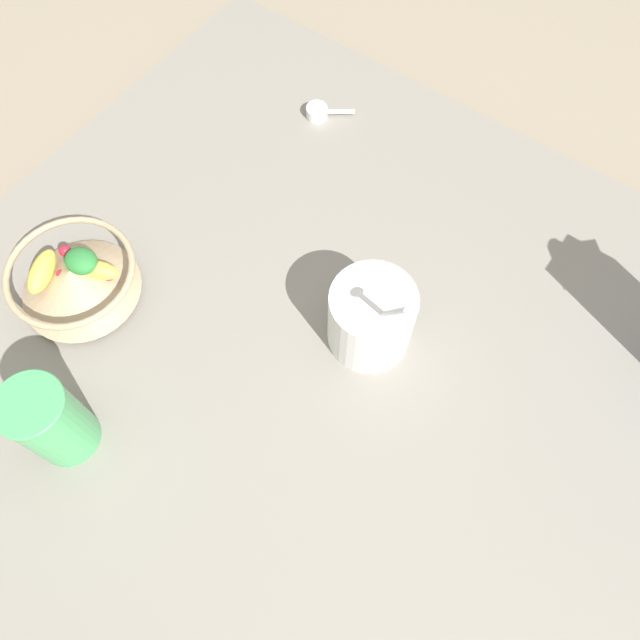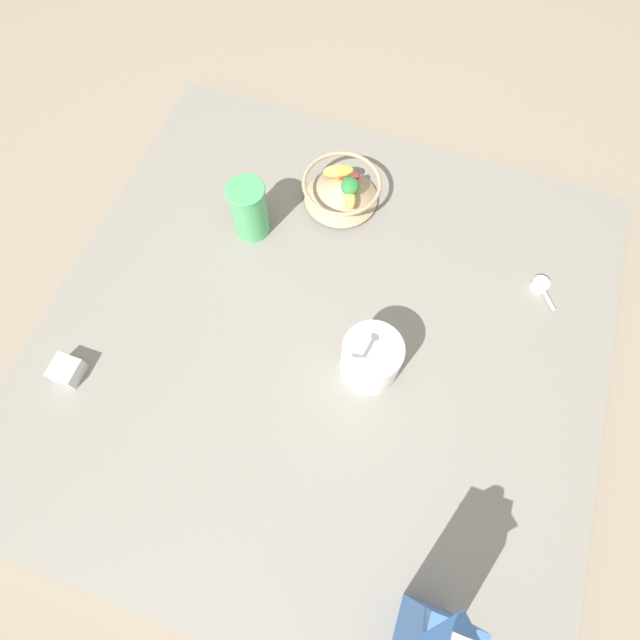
% 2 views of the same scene
% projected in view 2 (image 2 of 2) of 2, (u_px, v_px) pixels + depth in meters
% --- Properties ---
extents(ground_plane, '(6.00, 6.00, 0.00)m').
position_uv_depth(ground_plane, '(321.00, 344.00, 1.12)').
color(ground_plane, gray).
extents(countertop, '(1.20, 1.20, 0.04)m').
position_uv_depth(countertop, '(321.00, 341.00, 1.10)').
color(countertop, gray).
rests_on(countertop, ground_plane).
extents(fruit_bowl, '(0.19, 0.19, 0.08)m').
position_uv_depth(fruit_bowl, '(342.00, 189.00, 1.19)').
color(fruit_bowl, tan).
rests_on(fruit_bowl, countertop).
extents(yogurt_tub, '(0.12, 0.13, 0.22)m').
position_uv_depth(yogurt_tub, '(371.00, 358.00, 0.99)').
color(yogurt_tub, white).
rests_on(yogurt_tub, countertop).
extents(drinking_cup, '(0.09, 0.09, 0.14)m').
position_uv_depth(drinking_cup, '(249.00, 209.00, 1.12)').
color(drinking_cup, '#4CB266').
rests_on(drinking_cup, countertop).
extents(spice_jar, '(0.06, 0.06, 0.04)m').
position_uv_depth(spice_jar, '(67.00, 371.00, 1.03)').
color(spice_jar, silver).
rests_on(spice_jar, countertop).
extents(measuring_scoop, '(0.06, 0.08, 0.02)m').
position_uv_depth(measuring_scoop, '(541.00, 286.00, 1.12)').
color(measuring_scoop, white).
rests_on(measuring_scoop, countertop).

